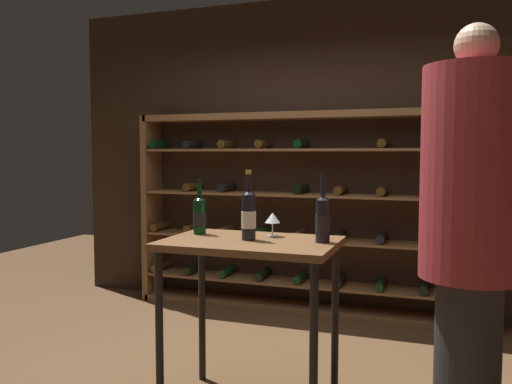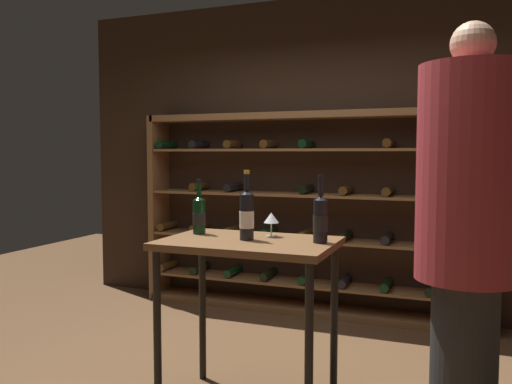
% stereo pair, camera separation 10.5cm
% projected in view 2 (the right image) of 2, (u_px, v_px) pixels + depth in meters
% --- Properties ---
extents(back_wall, '(4.84, 0.10, 2.89)m').
position_uv_depth(back_wall, '(317.00, 155.00, 4.96)').
color(back_wall, '#332319').
rests_on(back_wall, ground).
extents(wine_rack, '(3.16, 0.32, 1.83)m').
position_uv_depth(wine_rack, '(305.00, 215.00, 4.82)').
color(wine_rack, brown).
rests_on(wine_rack, ground).
extents(tasting_table, '(0.96, 0.64, 0.98)m').
position_uv_depth(tasting_table, '(248.00, 263.00, 2.97)').
color(tasting_table, brown).
rests_on(tasting_table, ground).
extents(person_guest_blue_shirt, '(0.46, 0.46, 2.04)m').
position_uv_depth(person_guest_blue_shirt, '(468.00, 226.00, 2.38)').
color(person_guest_blue_shirt, '#292929').
rests_on(person_guest_blue_shirt, ground).
extents(wine_bottle_amber_reserve, '(0.08, 0.08, 0.37)m').
position_uv_depth(wine_bottle_amber_reserve, '(320.00, 219.00, 2.86)').
color(wine_bottle_amber_reserve, black).
rests_on(wine_bottle_amber_reserve, tasting_table).
extents(wine_bottle_gold_foil, '(0.08, 0.08, 0.39)m').
position_uv_depth(wine_bottle_gold_foil, '(247.00, 215.00, 2.95)').
color(wine_bottle_gold_foil, black).
rests_on(wine_bottle_gold_foil, tasting_table).
extents(wine_bottle_green_slim, '(0.08, 0.08, 0.33)m').
position_uv_depth(wine_bottle_green_slim, '(199.00, 214.00, 3.18)').
color(wine_bottle_green_slim, black).
rests_on(wine_bottle_green_slim, tasting_table).
extents(wine_glass_stemmed_left, '(0.09, 0.09, 0.14)m').
position_uv_depth(wine_glass_stemmed_left, '(271.00, 219.00, 3.07)').
color(wine_glass_stemmed_left, silver).
rests_on(wine_glass_stemmed_left, tasting_table).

